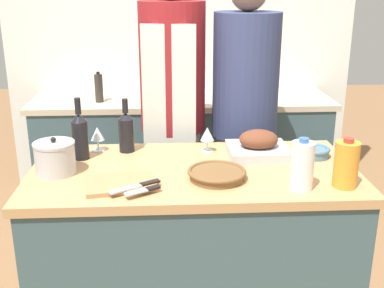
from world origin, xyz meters
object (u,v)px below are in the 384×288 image
Objects in this scene: wine_bottle_green at (80,135)px; milk_jug at (302,166)px; cutting_board at (121,183)px; wine_glass_right at (97,134)px; wine_bottle_dark at (126,131)px; person_cook_aproned at (173,107)px; knife_paring at (144,190)px; roasting_pan at (258,146)px; mixing_bowl at (314,151)px; juice_jug at (346,164)px; knife_chef at (137,186)px; condiment_bottle_tall at (99,88)px; condiment_bottle_short at (225,83)px; person_cook_guest at (244,114)px; stock_pot at (55,158)px; stand_mixer at (171,81)px; wicker_basket at (217,174)px; wine_glass_left at (207,135)px.

milk_jug is at bearing -23.24° from wine_bottle_green.
wine_glass_right is (-0.15, 0.44, 0.07)m from cutting_board.
wine_bottle_dark is 0.15× the size of person_cook_aproned.
person_cook_aproned is (0.13, 0.98, 0.08)m from knife_paring.
roasting_pan is 1.94× the size of mixing_bowl.
juice_jug is 1.00× the size of knife_chef.
wine_bottle_green is (-0.94, 0.41, 0.02)m from milk_jug.
knife_paring is 0.69× the size of condiment_bottle_tall.
knife_paring is (0.10, -0.52, -0.08)m from wine_bottle_dark.
knife_chef is 1.83m from condiment_bottle_short.
condiment_bottle_tall is at bearing 96.76° from wine_glass_right.
person_cook_guest is (0.02, 0.53, 0.02)m from roasting_pan.
wine_glass_right is at bearing -150.25° from person_cook_guest.
wine_bottle_dark reaches higher than stock_pot.
wine_glass_right is at bearing -110.88° from stand_mixer.
condiment_bottle_tall is at bearing 115.50° from wicker_basket.
cutting_board is 0.57m from wine_glass_left.
cutting_board is at bearing 176.31° from juice_jug.
roasting_pan is 0.93× the size of cutting_board.
wine_glass_left is at bearing 45.63° from cutting_board.
knife_chef is (0.07, -0.06, 0.01)m from cutting_board.
roasting_pan is 0.68m from person_cook_aproned.
wine_bottle_dark reaches higher than mixing_bowl.
roasting_pan is 1.38× the size of condiment_bottle_tall.
wine_bottle_dark reaches higher than milk_jug.
person_cook_aproned is at bearing 138.65° from mixing_bowl.
cutting_board is at bearing 174.22° from milk_jug.
roasting_pan is 1.35× the size of milk_jug.
wine_glass_right reaches higher than wicker_basket.
cutting_board is 0.90× the size of stand_mixer.
knife_chef is (-0.66, 0.02, -0.08)m from milk_jug.
mixing_bowl is 1.21× the size of wine_glass_left.
person_cook_aproned reaches higher than wine_glass_right.
mixing_bowl is at bearing 18.13° from cutting_board.
condiment_bottle_short reaches higher than wine_glass_right.
wine_bottle_green is 0.54m from knife_paring.
person_cook_guest reaches higher than stand_mixer.
wine_glass_left reaches higher than knife_paring.
stock_pot is 0.20m from wine_bottle_green.
wine_glass_left is 0.52m from person_cook_guest.
wicker_basket is 0.94× the size of wine_bottle_dark.
roasting_pan is at bearing -8.72° from wine_bottle_dark.
stock_pot is at bearing -140.79° from person_cook_guest.
person_cook_aproned reaches higher than juice_jug.
cutting_board is at bearing -173.34° from wicker_basket.
wine_glass_left is 1.24m from condiment_bottle_tall.
wine_bottle_green is (-0.84, 0.00, 0.07)m from roasting_pan.
stand_mixer reaches higher than wine_glass_left.
roasting_pan is at bearing 38.70° from knife_paring.
stand_mixer reaches higher than knife_chef.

